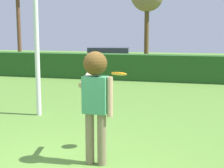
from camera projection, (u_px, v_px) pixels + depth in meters
person at (96, 92)px, 5.21m from camera, size 0.56×0.78×1.81m
frisbee at (119, 74)px, 5.82m from camera, size 0.27×0.26×0.09m
hedge_row at (154, 68)px, 14.54m from camera, size 19.63×0.90×1.13m
parked_car_red at (109, 57)px, 18.66m from camera, size 4.43×2.38×1.25m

